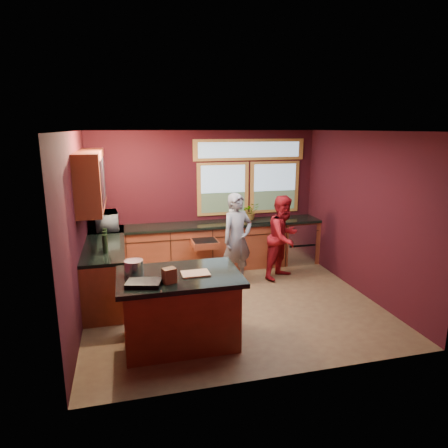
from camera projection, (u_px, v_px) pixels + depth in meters
name	position (u px, v px, depth m)	size (l,w,h in m)	color
floor	(232.00, 303.00, 6.40)	(4.50, 4.50, 0.00)	brown
room_shell	(190.00, 191.00, 6.14)	(4.52, 4.02, 2.71)	black
back_counter	(219.00, 245.00, 7.94)	(4.50, 0.64, 0.93)	#632B17
left_counter	(106.00, 269.00, 6.63)	(0.64, 2.30, 0.93)	#632B17
island	(180.00, 308.00, 5.15)	(1.55, 1.05, 0.95)	#632B17
person_grey	(237.00, 240.00, 7.03)	(0.60, 0.40, 1.65)	slate
person_red	(283.00, 237.00, 7.36)	(0.76, 0.59, 1.56)	maroon
microwave	(107.00, 221.00, 7.29)	(0.59, 0.40, 0.33)	#999999
potted_plant	(251.00, 212.00, 8.00)	(0.32, 0.28, 0.36)	#999999
paper_towel	(232.00, 215.00, 7.86)	(0.12, 0.12, 0.28)	white
cutting_board	(195.00, 274.00, 5.04)	(0.35, 0.25, 0.02)	#AB7E57
stock_pot	(134.00, 267.00, 5.03)	(0.24, 0.24, 0.18)	silver
paper_bag	(169.00, 276.00, 4.74)	(0.15, 0.12, 0.18)	brown
black_tray	(144.00, 283.00, 4.69)	(0.40, 0.28, 0.05)	black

